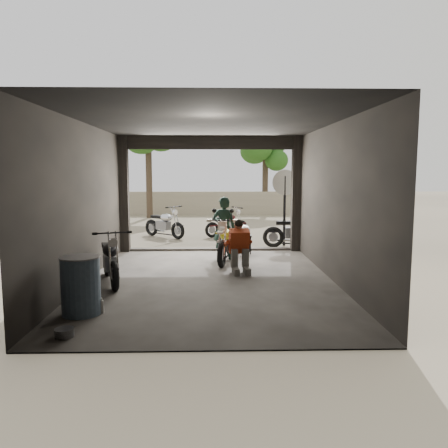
{
  "coord_description": "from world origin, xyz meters",
  "views": [
    {
      "loc": [
        0.05,
        -8.7,
        2.23
      ],
      "look_at": [
        0.3,
        0.6,
        1.11
      ],
      "focal_mm": 35.0,
      "sensor_mm": 36.0,
      "label": 1
    }
  ],
  "objects_px": {
    "outside_bike_c": "(297,228)",
    "rider": "(224,228)",
    "outside_bike_b": "(227,222)",
    "sign_post": "(285,195)",
    "stool": "(244,238)",
    "helmet": "(245,230)",
    "mechanic": "(240,248)",
    "main_bike": "(226,240)",
    "oil_drum": "(81,286)",
    "outside_bike_a": "(164,222)",
    "left_bike": "(110,256)"
  },
  "relations": [
    {
      "from": "left_bike",
      "to": "helmet",
      "type": "distance_m",
      "value": 4.19
    },
    {
      "from": "left_bike",
      "to": "helmet",
      "type": "relative_size",
      "value": 5.23
    },
    {
      "from": "main_bike",
      "to": "rider",
      "type": "relative_size",
      "value": 1.06
    },
    {
      "from": "rider",
      "to": "helmet",
      "type": "bearing_deg",
      "value": -119.37
    },
    {
      "from": "main_bike",
      "to": "oil_drum",
      "type": "distance_m",
      "value": 4.62
    },
    {
      "from": "left_bike",
      "to": "sign_post",
      "type": "bearing_deg",
      "value": 26.76
    },
    {
      "from": "oil_drum",
      "to": "left_bike",
      "type": "bearing_deg",
      "value": 90.0
    },
    {
      "from": "left_bike",
      "to": "outside_bike_c",
      "type": "relative_size",
      "value": 0.95
    },
    {
      "from": "rider",
      "to": "oil_drum",
      "type": "xyz_separation_m",
      "value": [
        -2.34,
        -4.29,
        -0.34
      ]
    },
    {
      "from": "outside_bike_a",
      "to": "helmet",
      "type": "relative_size",
      "value": 5.15
    },
    {
      "from": "outside_bike_a",
      "to": "outside_bike_c",
      "type": "distance_m",
      "value": 4.64
    },
    {
      "from": "outside_bike_a",
      "to": "mechanic",
      "type": "height_order",
      "value": "mechanic"
    },
    {
      "from": "stool",
      "to": "main_bike",
      "type": "bearing_deg",
      "value": -115.74
    },
    {
      "from": "sign_post",
      "to": "rider",
      "type": "bearing_deg",
      "value": -149.94
    },
    {
      "from": "left_bike",
      "to": "sign_post",
      "type": "xyz_separation_m",
      "value": [
        4.22,
        4.4,
        0.98
      ]
    },
    {
      "from": "outside_bike_c",
      "to": "helmet",
      "type": "height_order",
      "value": "outside_bike_c"
    },
    {
      "from": "outside_bike_a",
      "to": "outside_bike_b",
      "type": "relative_size",
      "value": 1.09
    },
    {
      "from": "outside_bike_b",
      "to": "stool",
      "type": "bearing_deg",
      "value": 156.19
    },
    {
      "from": "mechanic",
      "to": "helmet",
      "type": "xyz_separation_m",
      "value": [
        0.26,
        2.19,
        0.1
      ]
    },
    {
      "from": "stool",
      "to": "helmet",
      "type": "xyz_separation_m",
      "value": [
        0.0,
        -0.06,
        0.22
      ]
    },
    {
      "from": "outside_bike_a",
      "to": "rider",
      "type": "relative_size",
      "value": 1.0
    },
    {
      "from": "main_bike",
      "to": "outside_bike_a",
      "type": "relative_size",
      "value": 1.05
    },
    {
      "from": "main_bike",
      "to": "oil_drum",
      "type": "relative_size",
      "value": 1.85
    },
    {
      "from": "outside_bike_a",
      "to": "main_bike",
      "type": "bearing_deg",
      "value": -114.04
    },
    {
      "from": "outside_bike_b",
      "to": "stool",
      "type": "relative_size",
      "value": 2.85
    },
    {
      "from": "mechanic",
      "to": "sign_post",
      "type": "bearing_deg",
      "value": 59.98
    },
    {
      "from": "mechanic",
      "to": "stool",
      "type": "relative_size",
      "value": 2.18
    },
    {
      "from": "outside_bike_b",
      "to": "oil_drum",
      "type": "bearing_deg",
      "value": 132.74
    },
    {
      "from": "main_bike",
      "to": "oil_drum",
      "type": "xyz_separation_m",
      "value": [
        -2.39,
        -3.95,
        -0.11
      ]
    },
    {
      "from": "outside_bike_c",
      "to": "rider",
      "type": "xyz_separation_m",
      "value": [
        -2.19,
        -1.65,
        0.22
      ]
    },
    {
      "from": "outside_bike_b",
      "to": "sign_post",
      "type": "height_order",
      "value": "sign_post"
    },
    {
      "from": "left_bike",
      "to": "mechanic",
      "type": "xyz_separation_m",
      "value": [
        2.65,
        0.82,
        0.01
      ]
    },
    {
      "from": "left_bike",
      "to": "sign_post",
      "type": "distance_m",
      "value": 6.17
    },
    {
      "from": "rider",
      "to": "outside_bike_a",
      "type": "bearing_deg",
      "value": -52.66
    },
    {
      "from": "outside_bike_c",
      "to": "stool",
      "type": "relative_size",
      "value": 3.33
    },
    {
      "from": "oil_drum",
      "to": "sign_post",
      "type": "xyz_separation_m",
      "value": [
        4.22,
        6.37,
        1.08
      ]
    },
    {
      "from": "oil_drum",
      "to": "sign_post",
      "type": "height_order",
      "value": "sign_post"
    },
    {
      "from": "outside_bike_a",
      "to": "rider",
      "type": "xyz_separation_m",
      "value": [
        1.93,
        -3.79,
        0.26
      ]
    },
    {
      "from": "left_bike",
      "to": "outside_bike_c",
      "type": "bearing_deg",
      "value": 21.84
    },
    {
      "from": "outside_bike_c",
      "to": "helmet",
      "type": "xyz_separation_m",
      "value": [
        -1.61,
        -0.96,
        0.08
      ]
    },
    {
      "from": "left_bike",
      "to": "helmet",
      "type": "height_order",
      "value": "left_bike"
    },
    {
      "from": "mechanic",
      "to": "sign_post",
      "type": "xyz_separation_m",
      "value": [
        1.57,
        3.58,
        0.97
      ]
    },
    {
      "from": "left_bike",
      "to": "mechanic",
      "type": "relative_size",
      "value": 1.45
    },
    {
      "from": "outside_bike_b",
      "to": "sign_post",
      "type": "xyz_separation_m",
      "value": [
        1.68,
        -1.95,
        1.04
      ]
    },
    {
      "from": "rider",
      "to": "mechanic",
      "type": "distance_m",
      "value": 1.55
    },
    {
      "from": "outside_bike_c",
      "to": "mechanic",
      "type": "relative_size",
      "value": 1.53
    },
    {
      "from": "outside_bike_b",
      "to": "oil_drum",
      "type": "height_order",
      "value": "outside_bike_b"
    },
    {
      "from": "helmet",
      "to": "sign_post",
      "type": "distance_m",
      "value": 2.1
    },
    {
      "from": "outside_bike_a",
      "to": "oil_drum",
      "type": "distance_m",
      "value": 8.09
    },
    {
      "from": "sign_post",
      "to": "helmet",
      "type": "bearing_deg",
      "value": -151.07
    }
  ]
}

